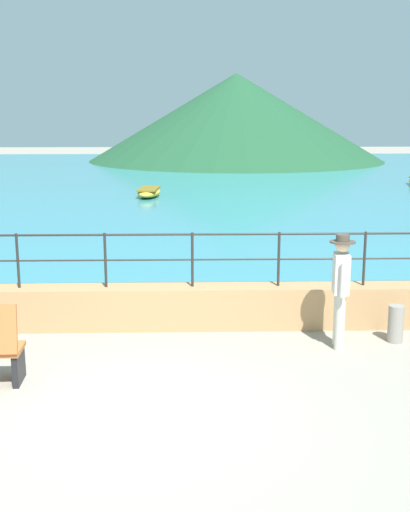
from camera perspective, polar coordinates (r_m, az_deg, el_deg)
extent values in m
plane|color=gray|center=(8.06, -6.04, -13.48)|extent=(120.00, 120.00, 0.00)
cube|color=tan|center=(10.91, -4.82, -4.45)|extent=(20.00, 0.56, 0.70)
cylinder|color=#282623|center=(11.03, -15.97, -0.40)|extent=(0.04, 0.04, 0.90)
cylinder|color=#282623|center=(10.77, -8.66, -0.37)|extent=(0.04, 0.04, 0.90)
cylinder|color=#282623|center=(10.69, -1.11, -0.32)|extent=(0.04, 0.04, 0.90)
cylinder|color=#282623|center=(10.79, 6.43, -0.27)|extent=(0.04, 0.04, 0.90)
cylinder|color=#282623|center=(11.08, 13.70, -0.22)|extent=(0.04, 0.04, 0.90)
cylinder|color=#282623|center=(10.62, -4.94, 1.86)|extent=(18.40, 0.04, 0.04)
cylinder|color=#282623|center=(10.70, -4.90, -0.35)|extent=(18.40, 0.03, 0.03)
cube|color=teal|center=(33.25, -2.69, 6.43)|extent=(64.00, 44.32, 0.06)
cone|color=#1E4C2D|center=(47.99, 2.71, 11.94)|extent=(21.27, 21.27, 6.18)
cone|color=#285633|center=(50.54, 1.60, 10.62)|extent=(11.56, 11.56, 3.80)
cube|color=black|center=(9.13, -15.90, -9.23)|extent=(0.10, 0.47, 0.43)
cylinder|color=beige|center=(10.06, 11.65, -5.67)|extent=(0.15, 0.15, 0.86)
cylinder|color=beige|center=(10.23, 11.52, -5.35)|extent=(0.15, 0.15, 0.86)
cube|color=beige|center=(9.94, 11.76, -1.50)|extent=(0.25, 0.38, 0.60)
cylinder|color=beige|center=(9.72, 11.94, -2.07)|extent=(0.09, 0.09, 0.52)
cylinder|color=beige|center=(10.18, 11.58, -1.40)|extent=(0.09, 0.09, 0.52)
sphere|color=beige|center=(9.85, 11.87, 0.93)|extent=(0.22, 0.22, 0.22)
cylinder|color=#4C4238|center=(9.84, 11.89, 1.21)|extent=(0.38, 0.38, 0.02)
cylinder|color=#4C4238|center=(9.83, 11.90, 1.55)|extent=(0.20, 0.20, 0.10)
cylinder|color=gray|center=(10.64, 16.25, -5.68)|extent=(0.24, 0.24, 0.59)
ellipsoid|color=gold|center=(27.37, -4.90, 5.54)|extent=(1.08, 2.36, 0.36)
cube|color=brown|center=(27.36, -4.91, 5.85)|extent=(0.91, 1.90, 0.06)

